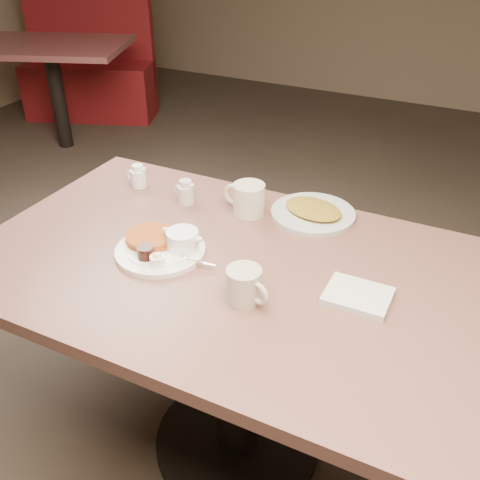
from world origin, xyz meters
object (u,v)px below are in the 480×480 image
at_px(creamer_right, 186,193).
at_px(hash_plate, 313,212).
at_px(coffee_mug_near, 245,285).
at_px(creamer_left, 138,177).
at_px(diner_table, 237,313).
at_px(main_plate, 163,246).
at_px(coffee_mug_far, 248,199).
at_px(booth_back_left, 87,69).

xyz_separation_m(creamer_right, hash_plate, (0.41, 0.10, -0.02)).
relative_size(coffee_mug_near, creamer_left, 1.63).
bearing_deg(coffee_mug_near, hash_plate, 89.21).
xyz_separation_m(diner_table, creamer_left, (-0.52, 0.28, 0.21)).
height_order(main_plate, creamer_right, creamer_right).
bearing_deg(hash_plate, main_plate, -128.56).
relative_size(main_plate, coffee_mug_far, 2.10).
bearing_deg(hash_plate, creamer_left, -173.23).
bearing_deg(coffee_mug_near, main_plate, 162.98).
bearing_deg(creamer_left, creamer_right, -8.03).
distance_m(coffee_mug_far, creamer_right, 0.21).
bearing_deg(booth_back_left, creamer_left, -45.78).
distance_m(creamer_left, hash_plate, 0.62).
relative_size(diner_table, coffee_mug_near, 11.08).
distance_m(main_plate, booth_back_left, 3.42).
distance_m(main_plate, coffee_mug_near, 0.32).
relative_size(coffee_mug_far, creamer_left, 1.79).
xyz_separation_m(diner_table, creamer_right, (-0.31, 0.25, 0.21)).
bearing_deg(main_plate, booth_back_left, 134.23).
relative_size(creamer_left, creamer_right, 0.97).
bearing_deg(coffee_mug_near, booth_back_left, 136.59).
xyz_separation_m(coffee_mug_near, coffee_mug_far, (-0.19, 0.40, 0.00)).
height_order(main_plate, booth_back_left, booth_back_left).
bearing_deg(diner_table, creamer_left, 151.86).
xyz_separation_m(creamer_left, hash_plate, (0.61, 0.07, -0.02)).
distance_m(diner_table, hash_plate, 0.41).
relative_size(main_plate, coffee_mug_near, 2.31).
xyz_separation_m(diner_table, main_plate, (-0.22, -0.04, 0.19)).
height_order(creamer_left, creamer_right, same).
relative_size(coffee_mug_near, creamer_right, 1.58).
bearing_deg(creamer_right, coffee_mug_near, -43.37).
xyz_separation_m(creamer_left, booth_back_left, (-2.06, 2.12, -0.38)).
xyz_separation_m(coffee_mug_near, hash_plate, (0.01, 0.48, -0.03)).
height_order(diner_table, creamer_left, creamer_left).
xyz_separation_m(main_plate, hash_plate, (0.31, 0.39, -0.01)).
bearing_deg(diner_table, booth_back_left, 137.14).
relative_size(coffee_mug_near, booth_back_left, 0.09).
bearing_deg(creamer_left, coffee_mug_far, -0.23).
distance_m(coffee_mug_far, creamer_left, 0.42).
bearing_deg(hash_plate, creamer_right, -165.84).
relative_size(diner_table, coffee_mug_far, 10.07).
xyz_separation_m(main_plate, creamer_right, (-0.10, 0.28, 0.01)).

